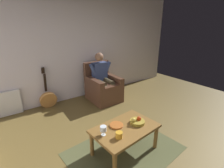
{
  "coord_description": "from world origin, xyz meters",
  "views": [
    {
      "loc": [
        1.67,
        1.34,
        1.88
      ],
      "look_at": [
        -0.2,
        -1.27,
        0.73
      ],
      "focal_mm": 26.4,
      "sensor_mm": 36.0,
      "label": 1
    }
  ],
  "objects_px": {
    "guitar": "(48,99)",
    "candle_jar": "(119,135)",
    "fruit_bowl": "(137,121)",
    "coffee_table": "(125,131)",
    "person_seated": "(102,75)",
    "armchair": "(103,88)",
    "decorative_dish": "(116,125)",
    "wine_glass_near": "(103,129)"
  },
  "relations": [
    {
      "from": "guitar",
      "to": "candle_jar",
      "type": "height_order",
      "value": "guitar"
    },
    {
      "from": "fruit_bowl",
      "to": "coffee_table",
      "type": "bearing_deg",
      "value": -5.63
    },
    {
      "from": "person_seated",
      "to": "coffee_table",
      "type": "height_order",
      "value": "person_seated"
    },
    {
      "from": "armchair",
      "to": "candle_jar",
      "type": "relative_size",
      "value": 9.91
    },
    {
      "from": "decorative_dish",
      "to": "fruit_bowl",
      "type": "bearing_deg",
      "value": 156.87
    },
    {
      "from": "guitar",
      "to": "candle_jar",
      "type": "distance_m",
      "value": 2.38
    },
    {
      "from": "person_seated",
      "to": "candle_jar",
      "type": "xyz_separation_m",
      "value": [
        0.99,
        1.99,
        -0.19
      ]
    },
    {
      "from": "fruit_bowl",
      "to": "decorative_dish",
      "type": "bearing_deg",
      "value": -23.13
    },
    {
      "from": "candle_jar",
      "to": "armchair",
      "type": "bearing_deg",
      "value": -116.76
    },
    {
      "from": "fruit_bowl",
      "to": "guitar",
      "type": "bearing_deg",
      "value": -71.17
    },
    {
      "from": "guitar",
      "to": "fruit_bowl",
      "type": "relative_size",
      "value": 4.21
    },
    {
      "from": "guitar",
      "to": "coffee_table",
      "type": "bearing_deg",
      "value": 103.71
    },
    {
      "from": "fruit_bowl",
      "to": "candle_jar",
      "type": "relative_size",
      "value": 2.34
    },
    {
      "from": "coffee_table",
      "to": "armchair",
      "type": "bearing_deg",
      "value": -112.82
    },
    {
      "from": "decorative_dish",
      "to": "coffee_table",
      "type": "bearing_deg",
      "value": 127.44
    },
    {
      "from": "armchair",
      "to": "wine_glass_near",
      "type": "height_order",
      "value": "armchair"
    },
    {
      "from": "wine_glass_near",
      "to": "armchair",
      "type": "bearing_deg",
      "value": -122.29
    },
    {
      "from": "person_seated",
      "to": "fruit_bowl",
      "type": "distance_m",
      "value": 1.97
    },
    {
      "from": "coffee_table",
      "to": "decorative_dish",
      "type": "relative_size",
      "value": 4.91
    },
    {
      "from": "person_seated",
      "to": "decorative_dish",
      "type": "height_order",
      "value": "person_seated"
    },
    {
      "from": "coffee_table",
      "to": "person_seated",
      "type": "bearing_deg",
      "value": -112.57
    },
    {
      "from": "decorative_dish",
      "to": "person_seated",
      "type": "bearing_deg",
      "value": -116.06
    },
    {
      "from": "coffee_table",
      "to": "wine_glass_near",
      "type": "xyz_separation_m",
      "value": [
        0.36,
        -0.04,
        0.16
      ]
    },
    {
      "from": "guitar",
      "to": "decorative_dish",
      "type": "bearing_deg",
      "value": 102.25
    },
    {
      "from": "coffee_table",
      "to": "candle_jar",
      "type": "relative_size",
      "value": 10.32
    },
    {
      "from": "person_seated",
      "to": "armchair",
      "type": "bearing_deg",
      "value": 90.0
    },
    {
      "from": "wine_glass_near",
      "to": "fruit_bowl",
      "type": "xyz_separation_m",
      "value": [
        -0.58,
        0.06,
        -0.06
      ]
    },
    {
      "from": "armchair",
      "to": "fruit_bowl",
      "type": "xyz_separation_m",
      "value": [
        0.55,
        1.85,
        0.14
      ]
    },
    {
      "from": "person_seated",
      "to": "coffee_table",
      "type": "relative_size",
      "value": 1.21
    },
    {
      "from": "armchair",
      "to": "guitar",
      "type": "xyz_separation_m",
      "value": [
        1.31,
        -0.38,
        -0.1
      ]
    },
    {
      "from": "guitar",
      "to": "candle_jar",
      "type": "bearing_deg",
      "value": 97.72
    },
    {
      "from": "armchair",
      "to": "candle_jar",
      "type": "bearing_deg",
      "value": 64.26
    },
    {
      "from": "coffee_table",
      "to": "fruit_bowl",
      "type": "height_order",
      "value": "fruit_bowl"
    },
    {
      "from": "guitar",
      "to": "decorative_dish",
      "type": "relative_size",
      "value": 4.7
    },
    {
      "from": "guitar",
      "to": "wine_glass_near",
      "type": "height_order",
      "value": "guitar"
    },
    {
      "from": "fruit_bowl",
      "to": "decorative_dish",
      "type": "xyz_separation_m",
      "value": [
        0.3,
        -0.13,
        -0.02
      ]
    },
    {
      "from": "person_seated",
      "to": "candle_jar",
      "type": "height_order",
      "value": "person_seated"
    },
    {
      "from": "decorative_dish",
      "to": "wine_glass_near",
      "type": "bearing_deg",
      "value": 14.0
    },
    {
      "from": "armchair",
      "to": "coffee_table",
      "type": "distance_m",
      "value": 1.99
    },
    {
      "from": "fruit_bowl",
      "to": "wine_glass_near",
      "type": "bearing_deg",
      "value": -5.91
    },
    {
      "from": "wine_glass_near",
      "to": "guitar",
      "type": "bearing_deg",
      "value": -85.34
    },
    {
      "from": "wine_glass_near",
      "to": "fruit_bowl",
      "type": "distance_m",
      "value": 0.59
    }
  ]
}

